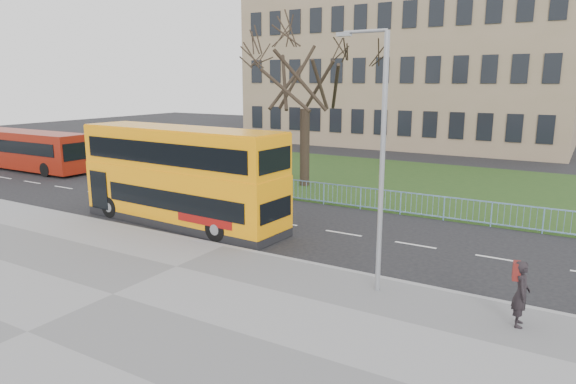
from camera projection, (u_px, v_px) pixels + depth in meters
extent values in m
plane|color=black|center=(248.00, 238.00, 20.43)|extent=(120.00, 120.00, 0.00)
cube|color=slate|center=(113.00, 296.00, 14.75)|extent=(80.00, 10.50, 0.12)
cube|color=gray|center=(224.00, 247.00, 19.11)|extent=(80.00, 0.20, 0.14)
cube|color=#1D3C16|center=(379.00, 179.00, 32.41)|extent=(80.00, 15.40, 0.08)
cube|color=#826E52|center=(410.00, 71.00, 50.80)|extent=(30.00, 15.00, 14.00)
cube|color=#FF9A0A|center=(182.00, 196.00, 22.13)|extent=(9.99, 2.87, 1.83)
cube|color=#FF9A0A|center=(181.00, 171.00, 21.90)|extent=(9.99, 2.87, 0.32)
cube|color=#FF9A0A|center=(180.00, 148.00, 21.70)|extent=(9.94, 2.82, 1.65)
cube|color=black|center=(171.00, 201.00, 20.85)|extent=(7.61, 0.44, 0.80)
cube|color=black|center=(159.00, 153.00, 20.77)|extent=(9.08, 0.52, 0.89)
cylinder|color=black|center=(111.00, 207.00, 23.36)|extent=(0.99, 0.31, 0.98)
cylinder|color=black|center=(216.00, 229.00, 19.87)|extent=(0.99, 0.31, 0.98)
cube|color=maroon|center=(29.00, 150.00, 35.54)|extent=(10.23, 2.39, 2.51)
cube|color=black|center=(12.00, 147.00, 34.47)|extent=(8.82, 0.10, 0.84)
cylinder|color=black|center=(46.00, 170.00, 33.23)|extent=(0.93, 0.25, 0.93)
imported|color=black|center=(521.00, 294.00, 12.69)|extent=(0.50, 0.67, 1.69)
cylinder|color=gray|center=(382.00, 167.00, 14.24)|extent=(0.15, 0.15, 7.30)
cylinder|color=gray|center=(365.00, 31.00, 13.81)|extent=(1.28, 0.15, 0.09)
cube|color=gray|center=(344.00, 34.00, 14.16)|extent=(0.42, 0.18, 0.11)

